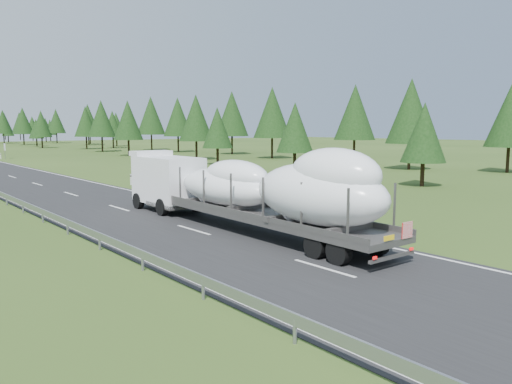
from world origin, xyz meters
TOP-DOWN VIEW (x-y plane):
  - ground at (0.00, 0.00)m, footprint 400.00×400.00m
  - highway_sign at (7.20, 80.00)m, footprint 0.08×0.90m
  - tree_line_right at (39.38, 102.75)m, footprint 27.67×286.11m
  - boat_truck at (2.06, 7.09)m, footprint 3.30×19.82m

SIDE VIEW (x-z plane):
  - ground at x=0.00m, z-range 0.00..0.00m
  - highway_sign at x=7.20m, z-range 0.51..3.11m
  - boat_truck at x=2.06m, z-range 0.06..4.43m
  - tree_line_right at x=39.38m, z-range 0.72..13.34m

